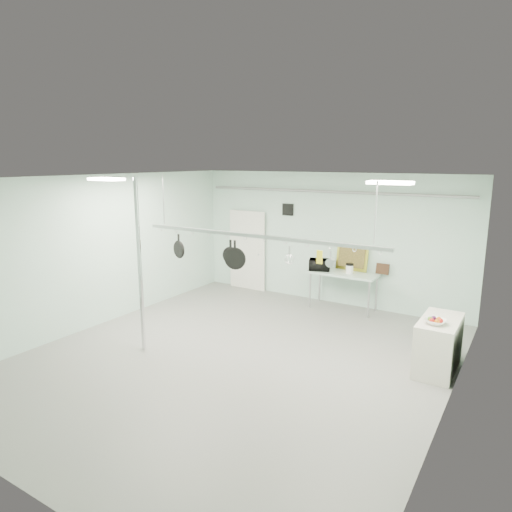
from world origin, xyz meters
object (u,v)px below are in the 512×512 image
Objects in this scene: prep_table at (343,275)px; chrome_pole at (140,267)px; fruit_bowl at (435,322)px; pot_rack at (255,234)px; skillet_mid at (231,252)px; side_cabinet at (438,345)px; microwave at (320,265)px; skillet_right at (235,255)px; skillet_left at (179,246)px; coffee_canister at (350,269)px.

chrome_pole is at bearing -118.71° from prep_table.
pot_rack is at bearing -164.15° from fruit_bowl.
chrome_pole is 2.00× the size of prep_table.
skillet_mid is at bearing 180.00° from pot_rack.
microwave reaches higher than side_cabinet.
side_cabinet is at bearing 3.49° from skillet_right.
fruit_bowl is at bearing -0.64° from skillet_right.
skillet_left is at bearing -123.05° from prep_table.
prep_table is at bearing 61.41° from skillet_right.
coffee_canister is 3.54m from skillet_mid.
fruit_bowl is (-0.04, -0.27, 0.49)m from side_cabinet.
skillet_mid reaches higher than fruit_bowl.
skillet_mid is (-0.92, -3.30, 1.03)m from prep_table.
skillet_left is at bearing 80.38° from chrome_pole.
chrome_pole reaches higher than prep_table.
fruit_bowl is (4.81, 1.73, -0.66)m from chrome_pole.
side_cabinet is 3.62m from pot_rack.
coffee_canister is 3.39m from fruit_bowl.
prep_table is 3.54m from skillet_right.
microwave is at bearing 92.95° from pot_rack.
side_cabinet is at bearing 127.14° from microwave.
fruit_bowl is at bearing 123.48° from microwave.
side_cabinet is 3.80m from skillet_right.
chrome_pole is at bearing -83.67° from skillet_left.
chrome_pole is 0.95m from skillet_left.
coffee_canister is at bearing 167.11° from microwave.
pot_rack reaches higher than skillet_left.
side_cabinet is 2.46× the size of microwave.
skillet_mid reaches higher than prep_table.
prep_table is at bearing 66.10° from skillet_mid.
pot_rack is 8.78× the size of skillet_right.
pot_rack reaches higher than side_cabinet.
fruit_bowl is at bearing 5.20° from skillet_mid.
pot_rack is at bearing 73.89° from microwave.
chrome_pole reaches higher than side_cabinet.
side_cabinet is 3.27m from coffee_canister.
side_cabinet is 2.19× the size of skillet_right.
pot_rack is 24.34× the size of coffee_canister.
coffee_canister is (-2.40, 2.16, 0.55)m from side_cabinet.
chrome_pole reaches higher than skillet_right.
chrome_pole reaches higher than microwave.
pot_rack is at bearing 25.35° from chrome_pole.
fruit_bowl is 3.55m from skillet_right.
prep_table is (2.30, 4.20, -0.77)m from chrome_pole.
microwave reaches higher than coffee_canister.
skillet_left is 1.32m from skillet_right.
chrome_pole is 16.23× the size of coffee_canister.
prep_table is 3.34× the size of skillet_left.
prep_table is 3.58m from skillet_mid.
skillet_right is (0.09, 0.00, -0.05)m from skillet_mid.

